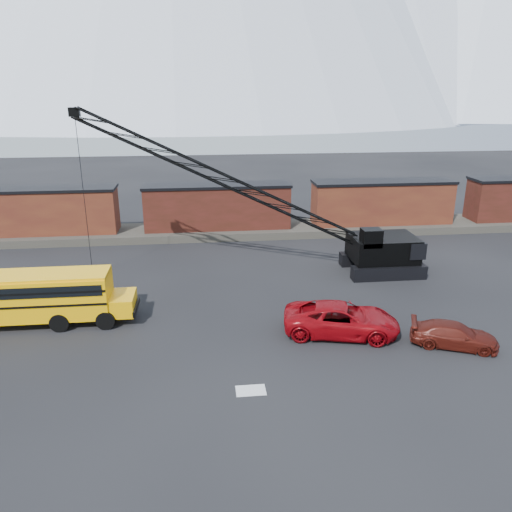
# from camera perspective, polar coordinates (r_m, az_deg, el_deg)

# --- Properties ---
(ground) EXTENTS (160.00, 160.00, 0.00)m
(ground) POSITION_cam_1_polar(r_m,az_deg,el_deg) (27.52, -2.51, -10.54)
(ground) COLOR black
(ground) RESTS_ON ground
(gravel_berm) EXTENTS (120.00, 5.00, 0.70)m
(gravel_berm) POSITION_cam_1_polar(r_m,az_deg,el_deg) (47.79, -4.36, 2.87)
(gravel_berm) COLOR #454239
(gravel_berm) RESTS_ON ground
(boxcar_west_near) EXTENTS (13.70, 3.10, 4.17)m
(boxcar_west_near) POSITION_cam_1_polar(r_m,az_deg,el_deg) (49.35, -23.40, 4.77)
(boxcar_west_near) COLOR #471A14
(boxcar_west_near) RESTS_ON gravel_berm
(boxcar_mid) EXTENTS (13.70, 3.10, 4.17)m
(boxcar_mid) POSITION_cam_1_polar(r_m,az_deg,el_deg) (47.18, -4.43, 5.69)
(boxcar_mid) COLOR #4B1A15
(boxcar_mid) RESTS_ON gravel_berm
(boxcar_east_near) EXTENTS (13.70, 3.10, 4.17)m
(boxcar_east_near) POSITION_cam_1_polar(r_m,az_deg,el_deg) (50.30, 14.21, 6.00)
(boxcar_east_near) COLOR #471A14
(boxcar_east_near) RESTS_ON gravel_berm
(snow_patch) EXTENTS (1.40, 0.90, 0.02)m
(snow_patch) POSITION_cam_1_polar(r_m,az_deg,el_deg) (24.15, -0.60, -15.11)
(snow_patch) COLOR silver
(snow_patch) RESTS_ON ground
(school_bus) EXTENTS (11.65, 2.65, 3.19)m
(school_bus) POSITION_cam_1_polar(r_m,az_deg,el_deg) (32.24, -24.50, -4.22)
(school_bus) COLOR #F3A905
(school_bus) RESTS_ON ground
(red_pickup) EXTENTS (7.04, 4.38, 1.82)m
(red_pickup) POSITION_cam_1_polar(r_m,az_deg,el_deg) (29.03, 9.74, -7.14)
(red_pickup) COLOR maroon
(red_pickup) RESTS_ON ground
(maroon_suv) EXTENTS (4.96, 3.41, 1.33)m
(maroon_suv) POSITION_cam_1_polar(r_m,az_deg,el_deg) (29.50, 21.70, -8.38)
(maroon_suv) COLOR #4D140D
(maroon_suv) RESTS_ON ground
(crawler_crane) EXTENTS (24.93, 4.20, 12.35)m
(crawler_crane) POSITION_cam_1_polar(r_m,az_deg,el_deg) (35.91, -1.33, 7.68)
(crawler_crane) COLOR black
(crawler_crane) RESTS_ON ground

